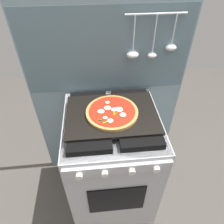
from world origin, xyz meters
The scene contains 5 objects.
ground_plane centered at (0.00, 0.00, 0.00)m, with size 4.00×4.00×0.00m, color #4C4742.
kitchen_backsplash centered at (0.00, 0.33, 0.79)m, with size 1.10×0.09×1.55m.
stove centered at (0.00, 0.00, 0.45)m, with size 0.60×0.64×0.90m.
baking_tray centered at (0.00, 0.00, 0.91)m, with size 0.54×0.38×0.02m, color black.
pizza_left centered at (0.00, 0.00, 0.93)m, with size 0.31×0.31×0.03m.
Camera 1 is at (-0.09, -0.92, 1.74)m, focal length 33.58 mm.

